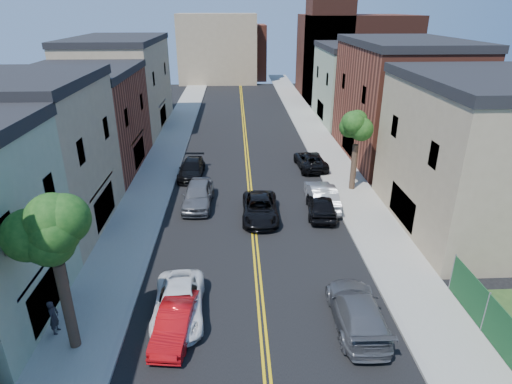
{
  "coord_description": "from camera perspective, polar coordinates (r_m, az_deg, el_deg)",
  "views": [
    {
      "loc": [
        -1.04,
        -0.2,
        13.16
      ],
      "look_at": [
        0.22,
        25.38,
        2.0
      ],
      "focal_mm": 30.0,
      "sensor_mm": 36.0,
      "label": 1
    }
  ],
  "objects": [
    {
      "name": "sidewalk_left",
      "position": [
        42.83,
        -11.95,
        5.23
      ],
      "size": [
        3.2,
        100.0,
        0.15
      ],
      "primitive_type": "cube",
      "color": "gray",
      "rests_on": "ground"
    },
    {
      "name": "sidewalk_right",
      "position": [
        43.21,
        9.3,
        5.6
      ],
      "size": [
        3.2,
        100.0,
        0.15
      ],
      "primitive_type": "cube",
      "color": "gray",
      "rests_on": "ground"
    },
    {
      "name": "curb_left",
      "position": [
        42.58,
        -9.61,
        5.31
      ],
      "size": [
        0.3,
        100.0,
        0.15
      ],
      "primitive_type": "cube",
      "color": "gray",
      "rests_on": "ground"
    },
    {
      "name": "curb_right",
      "position": [
        42.88,
        7.0,
        5.6
      ],
      "size": [
        0.3,
        100.0,
        0.15
      ],
      "primitive_type": "cube",
      "color": "gray",
      "rests_on": "ground"
    },
    {
      "name": "bldg_left_tan_near",
      "position": [
        29.63,
        -28.66,
        3.6
      ],
      "size": [
        9.0,
        10.0,
        9.0
      ],
      "primitive_type": "cube",
      "color": "#998466",
      "rests_on": "ground"
    },
    {
      "name": "bldg_left_brick",
      "position": [
        39.53,
        -22.12,
        8.42
      ],
      "size": [
        9.0,
        12.0,
        8.0
      ],
      "primitive_type": "cube",
      "color": "brown",
      "rests_on": "ground"
    },
    {
      "name": "bldg_left_tan_far",
      "position": [
        52.52,
        -17.55,
        13.28
      ],
      "size": [
        9.0,
        16.0,
        9.5
      ],
      "primitive_type": "cube",
      "color": "#998466",
      "rests_on": "ground"
    },
    {
      "name": "bldg_right_tan",
      "position": [
        29.78,
        27.74,
        3.87
      ],
      "size": [
        9.0,
        12.0,
        9.0
      ],
      "primitive_type": "cube",
      "color": "#998466",
      "rests_on": "ground"
    },
    {
      "name": "bldg_right_brick",
      "position": [
        41.86,
        18.66,
        11.09
      ],
      "size": [
        9.0,
        14.0,
        10.0
      ],
      "primitive_type": "cube",
      "color": "brown",
      "rests_on": "ground"
    },
    {
      "name": "bldg_right_palegrn",
      "position": [
        55.05,
        13.46,
        13.61
      ],
      "size": [
        9.0,
        12.0,
        8.5
      ],
      "primitive_type": "cube",
      "color": "gray",
      "rests_on": "ground"
    },
    {
      "name": "church",
      "position": [
        69.73,
        12.24,
        18.18
      ],
      "size": [
        16.2,
        14.2,
        22.6
      ],
      "color": "#4C2319",
      "rests_on": "ground"
    },
    {
      "name": "backdrop_left",
      "position": [
        82.56,
        -5.13,
        18.48
      ],
      "size": [
        14.0,
        8.0,
        12.0
      ],
      "primitive_type": "cube",
      "color": "#998466",
      "rests_on": "ground"
    },
    {
      "name": "backdrop_center",
      "position": [
        86.59,
        -2.23,
        18.12
      ],
      "size": [
        10.0,
        8.0,
        10.0
      ],
      "primitive_type": "cube",
      "color": "brown",
      "rests_on": "ground"
    },
    {
      "name": "tree_left_mid",
      "position": [
        17.08,
        -26.15,
        -1.66
      ],
      "size": [
        5.2,
        5.2,
        9.29
      ],
      "color": "#332219",
      "rests_on": "sidewalk_left"
    },
    {
      "name": "tree_right_far",
      "position": [
        32.37,
        13.53,
        9.68
      ],
      "size": [
        4.4,
        4.4,
        8.03
      ],
      "color": "#332219",
      "rests_on": "sidewalk_right"
    },
    {
      "name": "red_sedan",
      "position": [
        19.54,
        -10.72,
        -16.72
      ],
      "size": [
        1.87,
        4.16,
        1.33
      ],
      "primitive_type": "imported",
      "rotation": [
        0.0,
        0.0,
        -0.12
      ],
      "color": "#B50C11",
      "rests_on": "ground"
    },
    {
      "name": "white_pickup",
      "position": [
        20.5,
        -10.28,
        -14.4
      ],
      "size": [
        2.5,
        5.0,
        1.36
      ],
      "primitive_type": "imported",
      "rotation": [
        0.0,
        0.0,
        0.05
      ],
      "color": "white",
      "rests_on": "ground"
    },
    {
      "name": "grey_car_left",
      "position": [
        30.66,
        -7.74,
        -0.34
      ],
      "size": [
        2.22,
        5.12,
        1.72
      ],
      "primitive_type": "imported",
      "rotation": [
        0.0,
        0.0,
        -0.04
      ],
      "color": "#525459",
      "rests_on": "ground"
    },
    {
      "name": "black_car_left",
      "position": [
        36.13,
        -8.58,
        3.09
      ],
      "size": [
        2.16,
        4.86,
        1.39
      ],
      "primitive_type": "imported",
      "rotation": [
        0.0,
        0.0,
        -0.05
      ],
      "color": "black",
      "rests_on": "ground"
    },
    {
      "name": "grey_car_right",
      "position": [
        20.17,
        13.35,
        -15.16
      ],
      "size": [
        2.26,
        5.29,
        1.52
      ],
      "primitive_type": "imported",
      "rotation": [
        0.0,
        0.0,
        3.12
      ],
      "color": "#4F5156",
      "rests_on": "ground"
    },
    {
      "name": "black_car_right",
      "position": [
        29.5,
        8.7,
        -1.54
      ],
      "size": [
        2.35,
        4.82,
        1.59
      ],
      "primitive_type": "imported",
      "rotation": [
        0.0,
        0.0,
        3.04
      ],
      "color": "black",
      "rests_on": "ground"
    },
    {
      "name": "silver_car_right",
      "position": [
        30.64,
        8.72,
        -0.47
      ],
      "size": [
        1.77,
        5.06,
        1.67
      ],
      "primitive_type": "imported",
      "rotation": [
        0.0,
        0.0,
        3.14
      ],
      "color": "#A5A8AD",
      "rests_on": "ground"
    },
    {
      "name": "dark_car_right_far",
      "position": [
        38.0,
        7.27,
        4.2
      ],
      "size": [
        2.62,
        5.14,
        1.39
      ],
      "primitive_type": "imported",
      "rotation": [
        0.0,
        0.0,
        3.21
      ],
      "color": "black",
      "rests_on": "ground"
    },
    {
      "name": "black_suv_lane",
      "position": [
        28.67,
        0.54,
        -2.2
      ],
      "size": [
        2.5,
        5.17,
        1.42
      ],
      "primitive_type": "imported",
      "rotation": [
        0.0,
        0.0,
        -0.03
      ],
      "color": "black",
      "rests_on": "ground"
    },
    {
      "name": "pedestrian_left",
      "position": [
        20.92,
        -25.35,
        -14.85
      ],
      "size": [
        0.4,
        0.6,
        1.59
      ],
      "primitive_type": "imported",
      "rotation": [
        0.0,
        0.0,
        1.53
      ],
      "color": "#232128",
      "rests_on": "sidewalk_left"
    }
  ]
}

